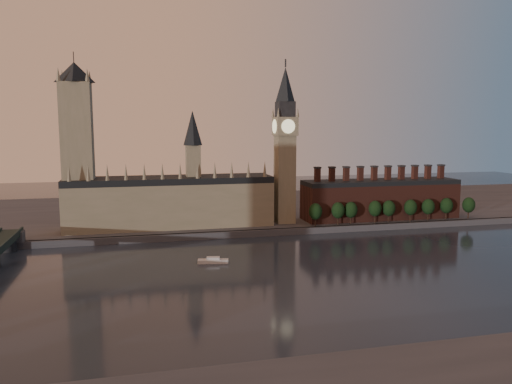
% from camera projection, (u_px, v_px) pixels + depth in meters
% --- Properties ---
extents(ground, '(900.00, 900.00, 0.00)m').
position_uv_depth(ground, '(333.00, 276.00, 226.92)').
color(ground, black).
rests_on(ground, ground).
extents(north_bank, '(900.00, 182.00, 4.00)m').
position_uv_depth(north_bank, '(248.00, 210.00, 398.32)').
color(north_bank, '#47474C').
rests_on(north_bank, ground).
extents(palace_of_westminster, '(130.00, 30.30, 74.00)m').
position_uv_depth(palace_of_westminster, '(171.00, 199.00, 319.99)').
color(palace_of_westminster, gray).
rests_on(palace_of_westminster, north_bank).
extents(victoria_tower, '(24.00, 24.00, 108.00)m').
position_uv_depth(victoria_tower, '(77.00, 141.00, 302.35)').
color(victoria_tower, gray).
rests_on(victoria_tower, north_bank).
extents(big_ben, '(15.00, 15.00, 107.00)m').
position_uv_depth(big_ben, '(285.00, 143.00, 327.96)').
color(big_ben, gray).
rests_on(big_ben, north_bank).
extents(chimney_block, '(110.00, 25.00, 37.00)m').
position_uv_depth(chimney_block, '(380.00, 199.00, 349.22)').
color(chimney_block, '#4D251D').
rests_on(chimney_block, north_bank).
extents(embankment_tree_0, '(8.60, 8.60, 14.88)m').
position_uv_depth(embankment_tree_0, '(316.00, 211.00, 321.52)').
color(embankment_tree_0, black).
rests_on(embankment_tree_0, north_bank).
extents(embankment_tree_1, '(8.60, 8.60, 14.88)m').
position_uv_depth(embankment_tree_1, '(338.00, 210.00, 325.86)').
color(embankment_tree_1, black).
rests_on(embankment_tree_1, north_bank).
extents(embankment_tree_2, '(8.60, 8.60, 14.88)m').
position_uv_depth(embankment_tree_2, '(351.00, 210.00, 327.87)').
color(embankment_tree_2, black).
rests_on(embankment_tree_2, north_bank).
extents(embankment_tree_3, '(8.60, 8.60, 14.88)m').
position_uv_depth(embankment_tree_3, '(375.00, 209.00, 333.12)').
color(embankment_tree_3, black).
rests_on(embankment_tree_3, north_bank).
extents(embankment_tree_4, '(8.60, 8.60, 14.88)m').
position_uv_depth(embankment_tree_4, '(389.00, 208.00, 334.23)').
color(embankment_tree_4, black).
rests_on(embankment_tree_4, north_bank).
extents(embankment_tree_5, '(8.60, 8.60, 14.88)m').
position_uv_depth(embankment_tree_5, '(411.00, 207.00, 337.94)').
color(embankment_tree_5, black).
rests_on(embankment_tree_5, north_bank).
extents(embankment_tree_6, '(8.60, 8.60, 14.88)m').
position_uv_depth(embankment_tree_6, '(428.00, 207.00, 340.80)').
color(embankment_tree_6, black).
rests_on(embankment_tree_6, north_bank).
extents(embankment_tree_7, '(8.60, 8.60, 14.88)m').
position_uv_depth(embankment_tree_7, '(446.00, 206.00, 345.54)').
color(embankment_tree_7, black).
rests_on(embankment_tree_7, north_bank).
extents(embankment_tree_8, '(8.60, 8.60, 14.88)m').
position_uv_depth(embankment_tree_8, '(469.00, 205.00, 348.59)').
color(embankment_tree_8, black).
rests_on(embankment_tree_8, north_bank).
extents(river_boat, '(15.71, 7.28, 3.03)m').
position_uv_depth(river_boat, '(213.00, 261.00, 249.44)').
color(river_boat, silver).
rests_on(river_boat, ground).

